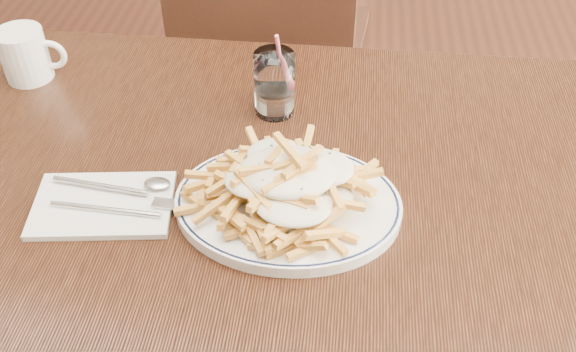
# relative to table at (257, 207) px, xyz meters

# --- Properties ---
(table) EXTENTS (1.20, 0.80, 0.75)m
(table) POSITION_rel_table_xyz_m (0.00, 0.00, 0.00)
(table) COLOR black
(table) RESTS_ON ground
(chair_far) EXTENTS (0.51, 0.51, 1.02)m
(chair_far) POSITION_rel_table_xyz_m (-0.08, 0.74, -0.09)
(chair_far) COLOR black
(chair_far) RESTS_ON ground
(fries_plate) EXTENTS (0.37, 0.32, 0.02)m
(fries_plate) POSITION_rel_table_xyz_m (0.06, -0.08, 0.09)
(fries_plate) COLOR white
(fries_plate) RESTS_ON table
(loaded_fries) EXTENTS (0.26, 0.21, 0.08)m
(loaded_fries) POSITION_rel_table_xyz_m (0.06, -0.08, 0.14)
(loaded_fries) COLOR gold
(loaded_fries) RESTS_ON fries_plate
(napkin) EXTENTS (0.22, 0.16, 0.01)m
(napkin) POSITION_rel_table_xyz_m (-0.22, -0.10, 0.08)
(napkin) COLOR silver
(napkin) RESTS_ON table
(cutlery) EXTENTS (0.22, 0.08, 0.01)m
(cutlery) POSITION_rel_table_xyz_m (-0.22, -0.10, 0.09)
(cutlery) COLOR silver
(cutlery) RESTS_ON napkin
(water_glass) EXTENTS (0.07, 0.07, 0.16)m
(water_glass) POSITION_rel_table_xyz_m (0.01, 0.17, 0.13)
(water_glass) COLOR white
(water_glass) RESTS_ON table
(coffee_mug) EXTENTS (0.13, 0.09, 0.10)m
(coffee_mug) POSITION_rel_table_xyz_m (-0.47, 0.23, 0.13)
(coffee_mug) COLOR white
(coffee_mug) RESTS_ON table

